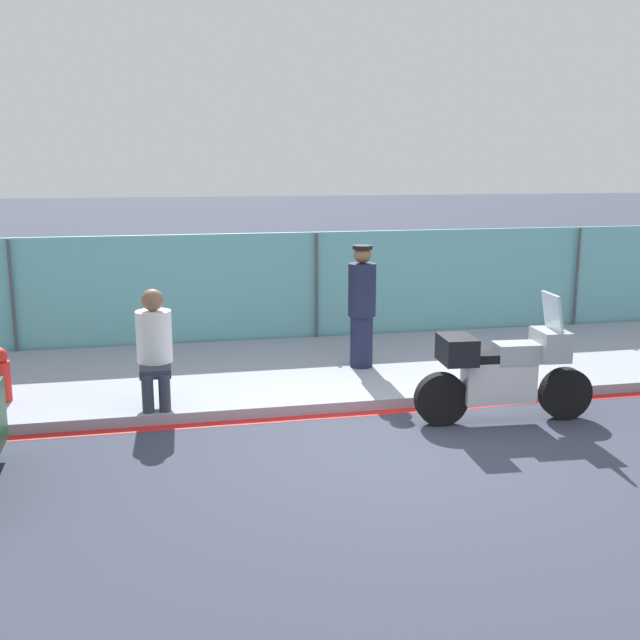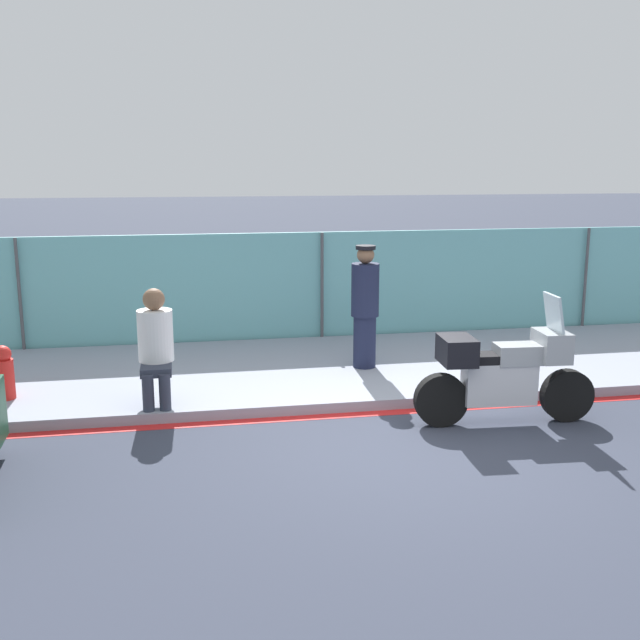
{
  "view_description": "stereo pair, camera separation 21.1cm",
  "coord_description": "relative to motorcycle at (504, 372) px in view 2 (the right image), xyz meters",
  "views": [
    {
      "loc": [
        -2.41,
        -7.02,
        2.91
      ],
      "look_at": [
        -0.67,
        1.18,
        1.14
      ],
      "focal_mm": 42.0,
      "sensor_mm": 36.0,
      "label": 1
    },
    {
      "loc": [
        -2.21,
        -7.07,
        2.91
      ],
      "look_at": [
        -0.67,
        1.18,
        1.14
      ],
      "focal_mm": 42.0,
      "sensor_mm": 36.0,
      "label": 2
    }
  ],
  "objects": [
    {
      "name": "officer_standing",
      "position": [
        -1.07,
        2.18,
        0.39
      ],
      "size": [
        0.38,
        0.38,
        1.69
      ],
      "color": "#191E38",
      "rests_on": "sidewalk"
    },
    {
      "name": "ground_plane",
      "position": [
        -1.31,
        -0.52,
        -0.6
      ],
      "size": [
        120.0,
        120.0,
        0.0
      ],
      "primitive_type": "plane",
      "color": "#333847"
    },
    {
      "name": "fire_hydrant",
      "position": [
        -5.66,
        1.57,
        -0.15
      ],
      "size": [
        0.24,
        0.3,
        0.66
      ],
      "color": "red",
      "rests_on": "sidewalk"
    },
    {
      "name": "storefront_fence",
      "position": [
        -1.31,
        4.19,
        0.31
      ],
      "size": [
        32.58,
        0.17,
        1.82
      ],
      "color": "#6BB2B7",
      "rests_on": "ground_plane"
    },
    {
      "name": "person_seated_on_curb",
      "position": [
        -3.86,
        1.15,
        0.27
      ],
      "size": [
        0.42,
        0.7,
        1.35
      ],
      "color": "#2D3342",
      "rests_on": "sidewalk"
    },
    {
      "name": "curb_paint_stripe",
      "position": [
        -1.31,
        0.58,
        -0.6
      ],
      "size": [
        34.29,
        0.18,
        0.01
      ],
      "color": "red",
      "rests_on": "ground_plane"
    },
    {
      "name": "sidewalk",
      "position": [
        -1.31,
        2.39,
        -0.54
      ],
      "size": [
        34.29,
        3.43,
        0.13
      ],
      "color": "#8E93A3",
      "rests_on": "ground_plane"
    },
    {
      "name": "motorcycle",
      "position": [
        0.0,
        0.0,
        0.0
      ],
      "size": [
        2.09,
        0.58,
        1.48
      ],
      "rotation": [
        0.0,
        0.0,
        -0.07
      ],
      "color": "black",
      "rests_on": "ground_plane"
    }
  ]
}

